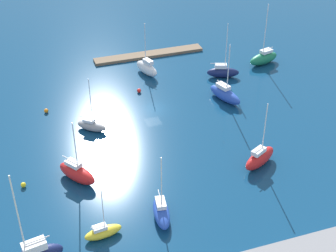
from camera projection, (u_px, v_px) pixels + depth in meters
name	position (u px, v px, depth m)	size (l,w,h in m)	color
water	(153.00, 109.00, 82.07)	(160.00, 160.00, 0.00)	navy
pier_dock	(149.00, 54.00, 98.78)	(21.85, 2.61, 0.54)	brown
sailboat_red_by_breakwater	(77.00, 173.00, 66.22)	(5.18, 6.15, 9.26)	red
sailboat_blue_outer_mooring	(161.00, 212.00, 60.35)	(2.74, 5.90, 9.40)	#2347B2
sailboat_green_along_channel	(264.00, 58.00, 95.27)	(6.81, 3.77, 11.91)	#19724C
sailboat_gray_lone_north	(91.00, 125.00, 76.44)	(4.78, 4.38, 8.90)	gray
sailboat_yellow_center_basin	(103.00, 232.00, 57.92)	(4.66, 2.12, 7.07)	yellow
sailboat_white_near_pier	(147.00, 68.00, 91.68)	(3.56, 6.01, 9.84)	white
sailboat_red_far_north	(260.00, 158.00, 68.88)	(6.25, 4.47, 9.80)	red
sailboat_blue_off_beacon	(225.00, 94.00, 83.83)	(4.20, 7.21, 10.25)	#2347B2
sailboat_navy_inner_mooring	(223.00, 72.00, 90.79)	(6.08, 3.56, 10.38)	#141E4C
mooring_buoy_orange	(46.00, 111.00, 80.95)	(0.70, 0.70, 0.70)	orange
mooring_buoy_red	(139.00, 91.00, 86.47)	(0.72, 0.72, 0.72)	red
mooring_buoy_yellow	(23.00, 185.00, 65.50)	(0.70, 0.70, 0.70)	yellow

